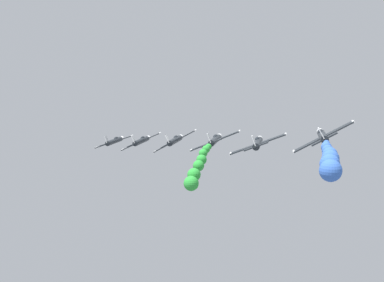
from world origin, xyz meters
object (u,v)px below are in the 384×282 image
Objects in this scene: airplane_trailing at (322,136)px; airplane_left_inner at (141,141)px; airplane_left_outer at (215,140)px; airplane_lead at (114,141)px; airplane_right_outer at (258,143)px; airplane_right_inner at (175,140)px.

airplane_left_inner is at bearing 140.90° from airplane_trailing.
airplane_left_inner is at bearing 138.49° from airplane_left_outer.
airplane_lead is 46.47m from airplane_right_outer.
airplane_right_inner reaches higher than airplane_lead.
airplane_right_outer reaches higher than airplane_lead.
airplane_left_outer is at bearing 143.62° from airplane_trailing.
airplane_trailing is at bearing -38.46° from airplane_right_inner.
airplane_lead is 23.59m from airplane_right_inner.
airplane_trailing reaches higher than airplane_left_outer.
airplane_trailing reaches higher than airplane_right_inner.
airplane_right_inner is 1.00× the size of airplane_trailing.
airplane_left_inner is at bearing 138.27° from airplane_right_outer.
airplane_trailing reaches higher than airplane_lead.
airplane_lead is at bearing 139.55° from airplane_right_inner.
airplane_right_inner is 33.97m from airplane_trailing.
airplane_right_outer reaches higher than airplane_right_inner.
airplane_left_outer reaches higher than airplane_left_inner.
airplane_left_outer is (18.23, -16.14, 2.62)m from airplane_left_inner.
airplane_right_inner is 1.00× the size of airplane_left_outer.
airplane_right_inner reaches higher than airplane_left_inner.
airplane_right_outer is at bearing -42.25° from airplane_left_outer.
airplane_trailing is at bearing -36.38° from airplane_left_outer.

